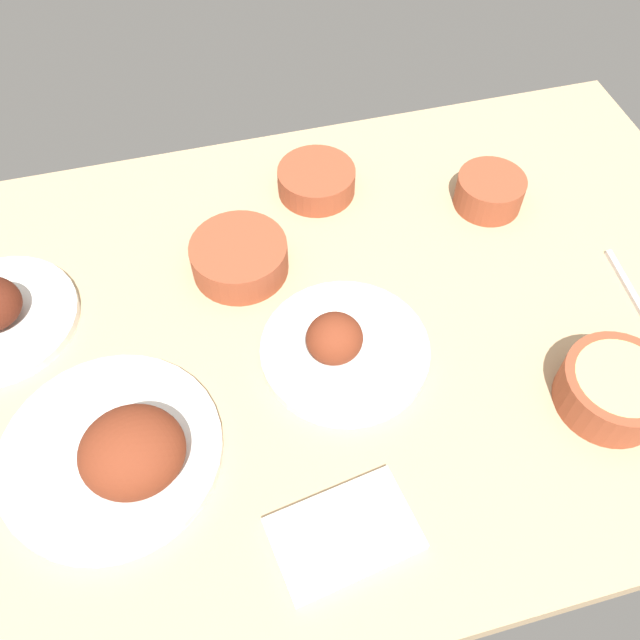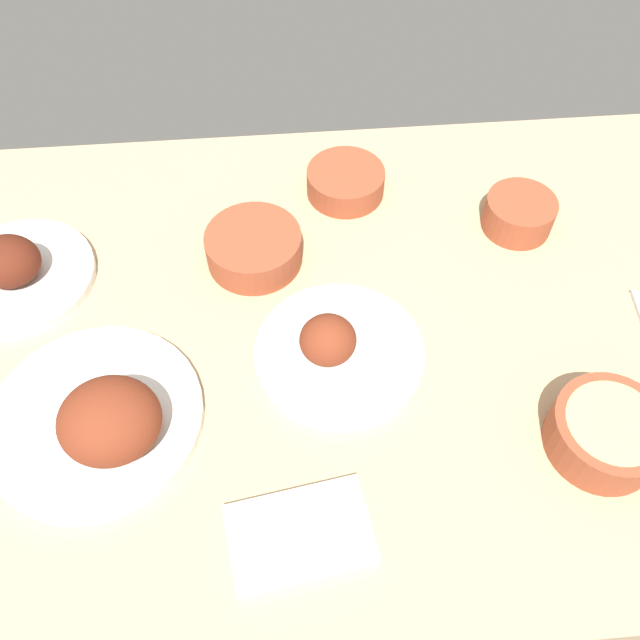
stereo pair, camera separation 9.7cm
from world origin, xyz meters
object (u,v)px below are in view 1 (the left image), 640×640
(plate_far_side, at_px, (342,347))
(folded_napkin, at_px, (344,534))
(bowl_potatoes, at_px, (316,180))
(fork_loose, at_px, (630,290))
(bowl_cream, at_px, (490,190))
(plate_near_viewer, at_px, (122,452))
(bowl_sauce, at_px, (239,256))
(bowl_pasta, at_px, (614,388))

(plate_far_side, distance_m, folded_napkin, 0.26)
(bowl_potatoes, distance_m, fork_loose, 0.53)
(plate_far_side, relative_size, fork_loose, 1.50)
(bowl_cream, bearing_deg, plate_near_viewer, -153.02)
(bowl_cream, height_order, folded_napkin, bowl_cream)
(bowl_cream, bearing_deg, bowl_potatoes, 159.09)
(bowl_sauce, xyz_separation_m, folded_napkin, (0.04, -0.45, -0.02))
(plate_far_side, xyz_separation_m, bowl_cream, (0.32, 0.23, 0.01))
(bowl_pasta, bearing_deg, fork_loose, 51.31)
(bowl_pasta, bearing_deg, bowl_cream, 91.02)
(plate_far_side, xyz_separation_m, bowl_sauce, (-0.11, 0.20, 0.01))
(fork_loose, bearing_deg, folded_napkin, -59.91)
(plate_near_viewer, distance_m, bowl_cream, 0.72)
(plate_near_viewer, xyz_separation_m, fork_loose, (0.78, 0.09, -0.03))
(bowl_sauce, bearing_deg, bowl_cream, 4.82)
(bowl_potatoes, xyz_separation_m, fork_loose, (0.41, -0.34, -0.02))
(bowl_potatoes, relative_size, folded_napkin, 0.77)
(bowl_cream, relative_size, folded_napkin, 0.66)
(bowl_potatoes, bearing_deg, folded_napkin, -101.43)
(plate_near_viewer, relative_size, fork_loose, 1.79)
(plate_far_side, xyz_separation_m, bowl_pasta, (0.33, -0.17, 0.01))
(bowl_cream, distance_m, folded_napkin, 0.62)
(plate_far_side, height_order, bowl_cream, plate_far_side)
(fork_loose, bearing_deg, plate_far_side, -85.42)
(plate_near_viewer, bearing_deg, bowl_sauce, 54.78)
(bowl_sauce, xyz_separation_m, bowl_pasta, (0.44, -0.36, 0.00))
(bowl_sauce, bearing_deg, folded_napkin, -84.74)
(plate_far_side, bearing_deg, plate_near_viewer, -163.71)
(bowl_potatoes, xyz_separation_m, folded_napkin, (-0.12, -0.59, -0.02))
(plate_far_side, xyz_separation_m, folded_napkin, (-0.07, -0.25, -0.01))
(plate_far_side, relative_size, folded_napkin, 1.41)
(bowl_cream, bearing_deg, fork_loose, -59.80)
(plate_far_side, height_order, bowl_pasta, plate_far_side)
(fork_loose, bearing_deg, bowl_cream, -144.87)
(folded_napkin, height_order, fork_loose, folded_napkin)
(bowl_potatoes, bearing_deg, plate_far_side, -98.55)
(bowl_potatoes, xyz_separation_m, bowl_pasta, (0.28, -0.50, 0.01))
(plate_near_viewer, xyz_separation_m, bowl_cream, (0.64, 0.32, -0.01))
(plate_far_side, bearing_deg, folded_napkin, -105.20)
(folded_napkin, relative_size, fork_loose, 1.06)
(bowl_potatoes, distance_m, folded_napkin, 0.60)
(bowl_pasta, distance_m, fork_loose, 0.21)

